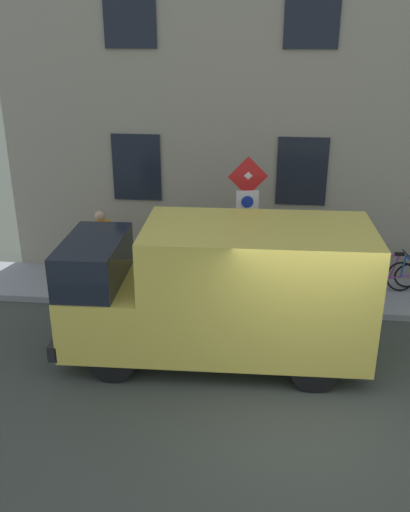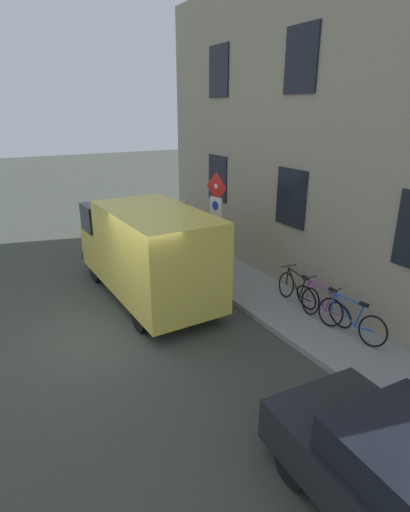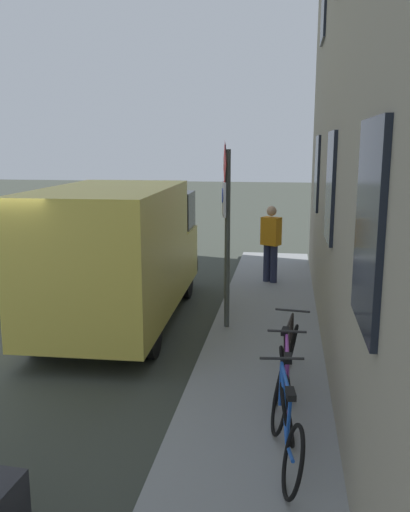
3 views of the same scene
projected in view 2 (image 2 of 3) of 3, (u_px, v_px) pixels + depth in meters
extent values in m
plane|color=#3A3F37|center=(115.00, 334.00, 9.23)|extent=(80.00, 80.00, 0.00)
cube|color=gray|center=(259.00, 294.00, 11.08)|extent=(1.82, 15.42, 0.14)
cube|color=gray|center=(307.00, 139.00, 10.30)|extent=(0.70, 13.42, 8.17)
cube|color=black|center=(291.00, 198.00, 10.63)|extent=(0.06, 1.10, 1.50)
cube|color=black|center=(218.00, 178.00, 13.65)|extent=(0.06, 1.10, 1.50)
cube|color=black|center=(301.00, 59.00, 9.52)|extent=(0.06, 1.10, 1.50)
cube|color=black|center=(219.00, 71.00, 12.54)|extent=(0.06, 1.10, 1.50)
cylinder|color=#474C47|center=(217.00, 232.00, 11.18)|extent=(0.09, 0.09, 2.97)
pyramid|color=silver|center=(216.00, 187.00, 10.71)|extent=(0.13, 0.50, 0.50)
pyramid|color=red|center=(216.00, 187.00, 10.72)|extent=(0.12, 0.55, 0.56)
cube|color=white|center=(216.00, 208.00, 10.91)|extent=(0.12, 0.44, 0.56)
cylinder|color=#1933B2|center=(215.00, 206.00, 10.88)|extent=(0.05, 0.24, 0.24)
cube|color=#E6CE4E|center=(156.00, 254.00, 10.14)|extent=(2.10, 3.85, 2.18)
cube|color=#E6CE4E|center=(121.00, 246.00, 12.42)|extent=(2.04, 1.45, 1.10)
cube|color=black|center=(117.00, 216.00, 12.28)|extent=(1.95, 1.03, 0.84)
cube|color=black|center=(114.00, 251.00, 13.15)|extent=(2.00, 0.21, 0.28)
cylinder|color=black|center=(96.00, 269.00, 11.96)|extent=(0.24, 0.77, 0.76)
cylinder|color=black|center=(152.00, 258.00, 12.82)|extent=(0.24, 0.77, 0.76)
cylinder|color=black|center=(141.00, 315.00, 9.28)|extent=(0.24, 0.77, 0.76)
cylinder|color=black|center=(207.00, 298.00, 10.14)|extent=(0.24, 0.77, 0.76)
cylinder|color=black|center=(292.00, 465.00, 5.48)|extent=(0.21, 0.61, 0.60)
cylinder|color=black|center=(375.00, 427.00, 6.13)|extent=(0.21, 0.61, 0.60)
torus|color=black|center=(331.00, 312.00, 9.23)|extent=(0.26, 0.68, 0.65)
torus|color=black|center=(373.00, 331.00, 8.44)|extent=(0.26, 0.68, 0.65)
cylinder|color=blue|center=(344.00, 309.00, 8.91)|extent=(0.11, 0.60, 0.60)
cylinder|color=blue|center=(349.00, 299.00, 8.76)|extent=(0.13, 0.73, 0.07)
cylinder|color=blue|center=(359.00, 316.00, 8.64)|extent=(0.06, 0.19, 0.55)
cylinder|color=blue|center=(363.00, 329.00, 8.61)|extent=(0.09, 0.43, 0.12)
cylinder|color=blue|center=(333.00, 303.00, 9.13)|extent=(0.05, 0.09, 0.50)
cube|color=black|center=(364.00, 304.00, 8.48)|extent=(0.10, 0.21, 0.06)
cylinder|color=#262626|center=(335.00, 291.00, 9.01)|extent=(0.46, 0.09, 0.03)
torus|color=black|center=(306.00, 297.00, 9.95)|extent=(0.19, 0.66, 0.65)
torus|color=black|center=(340.00, 315.00, 9.10)|extent=(0.19, 0.66, 0.65)
cylinder|color=purple|center=(317.00, 295.00, 9.61)|extent=(0.05, 0.60, 0.60)
cylinder|color=purple|center=(321.00, 285.00, 9.46)|extent=(0.05, 0.73, 0.07)
cylinder|color=purple|center=(329.00, 301.00, 9.32)|extent=(0.04, 0.19, 0.55)
cylinder|color=purple|center=(332.00, 313.00, 9.29)|extent=(0.05, 0.43, 0.12)
cylinder|color=purple|center=(308.00, 289.00, 9.85)|extent=(0.04, 0.09, 0.50)
cube|color=black|center=(333.00, 290.00, 9.16)|extent=(0.08, 0.20, 0.06)
cylinder|color=#262626|center=(310.00, 277.00, 9.73)|extent=(0.46, 0.04, 0.03)
torus|color=black|center=(286.00, 285.00, 10.68)|extent=(0.24, 0.67, 0.66)
torus|color=black|center=(310.00, 301.00, 9.76)|extent=(0.24, 0.67, 0.66)
cylinder|color=black|center=(294.00, 282.00, 10.31)|extent=(0.11, 0.60, 0.60)
cylinder|color=black|center=(297.00, 273.00, 10.16)|extent=(0.13, 0.73, 0.07)
cylinder|color=black|center=(302.00, 288.00, 10.00)|extent=(0.06, 0.19, 0.55)
cylinder|color=black|center=(305.00, 299.00, 9.96)|extent=(0.09, 0.43, 0.12)
cylinder|color=black|center=(287.00, 276.00, 10.57)|extent=(0.05, 0.09, 0.50)
cube|color=black|center=(305.00, 278.00, 9.83)|extent=(0.11, 0.21, 0.06)
cylinder|color=#262626|center=(289.00, 266.00, 10.45)|extent=(0.46, 0.09, 0.03)
cylinder|color=#262B47|center=(188.00, 236.00, 14.46)|extent=(0.16, 0.16, 0.85)
cylinder|color=#262B47|center=(183.00, 236.00, 14.45)|extent=(0.16, 0.16, 0.85)
cube|color=orange|center=(185.00, 216.00, 14.20)|extent=(0.48, 0.42, 0.62)
sphere|color=tan|center=(185.00, 203.00, 14.05)|extent=(0.22, 0.22, 0.22)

